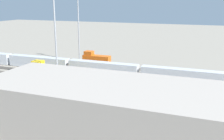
{
  "coord_description": "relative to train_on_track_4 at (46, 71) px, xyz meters",
  "views": [
    {
      "loc": [
        -32.52,
        75.39,
        22.56
      ],
      "look_at": [
        -4.83,
        3.06,
        2.5
      ],
      "focal_mm": 42.75,
      "sensor_mm": 36.0,
      "label": 1
    }
  ],
  "objects": [
    {
      "name": "light_mast_1",
      "position": [
        -5.97,
        3.08,
        14.23
      ],
      "size": [
        2.8,
        0.7,
        25.48
      ],
      "color": "#9EA0A5",
      "rests_on": "ground_plane"
    },
    {
      "name": "train_on_track_2",
      "position": [
        -14.36,
        -10.0,
        -0.14
      ],
      "size": [
        119.8,
        3.0,
        3.8
      ],
      "color": "silver",
      "rests_on": "ground_plane"
    },
    {
      "name": "light_mast_0",
      "position": [
        1.12,
        -23.71,
        14.9
      ],
      "size": [
        2.8,
        0.7,
        26.69
      ],
      "color": "#9EA0A5",
      "rests_on": "ground_plane"
    },
    {
      "name": "track_bed_2",
      "position": [
        -13.83,
        -10.0,
        -2.1
      ],
      "size": [
        140.0,
        2.8,
        0.12
      ],
      "primitive_type": "cube",
      "color": "#4C443D",
      "rests_on": "ground_plane"
    },
    {
      "name": "track_bed_0",
      "position": [
        -13.83,
        -20.0,
        -2.1
      ],
      "size": [
        140.0,
        2.8,
        0.12
      ],
      "primitive_type": "cube",
      "color": "#4C443D",
      "rests_on": "ground_plane"
    },
    {
      "name": "track_bed_4",
      "position": [
        -13.83,
        0.0,
        -2.1
      ],
      "size": [
        140.0,
        2.8,
        0.12
      ],
      "primitive_type": "cube",
      "color": "#4C443D",
      "rests_on": "ground_plane"
    },
    {
      "name": "train_on_track_4",
      "position": [
        0.0,
        0.0,
        0.0
      ],
      "size": [
        10.0,
        3.0,
        5.0
      ],
      "color": "gold",
      "rests_on": "ground_plane"
    },
    {
      "name": "train_on_track_0",
      "position": [
        -7.47,
        -20.0,
        0.0
      ],
      "size": [
        10.0,
        3.0,
        5.0
      ],
      "color": "#D85914",
      "rests_on": "ground_plane"
    },
    {
      "name": "ground_plane",
      "position": [
        -13.83,
        -10.0,
        -2.16
      ],
      "size": [
        400.0,
        400.0,
        0.0
      ],
      "primitive_type": "plane",
      "color": "gray"
    },
    {
      "name": "maintenance_shed",
      "position": [
        -33.69,
        25.47,
        2.35
      ],
      "size": [
        51.2,
        17.81,
        9.02
      ],
      "primitive_type": "cube",
      "color": "#9E9389",
      "rests_on": "ground_plane"
    },
    {
      "name": "track_bed_3",
      "position": [
        -13.83,
        -5.0,
        -2.1
      ],
      "size": [
        140.0,
        2.8,
        0.12
      ],
      "primitive_type": "cube",
      "color": "#3D3833",
      "rests_on": "ground_plane"
    },
    {
      "name": "track_bed_1",
      "position": [
        -13.83,
        -15.0,
        -2.1
      ],
      "size": [
        140.0,
        2.8,
        0.12
      ],
      "primitive_type": "cube",
      "color": "#4C443D",
      "rests_on": "ground_plane"
    }
  ]
}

